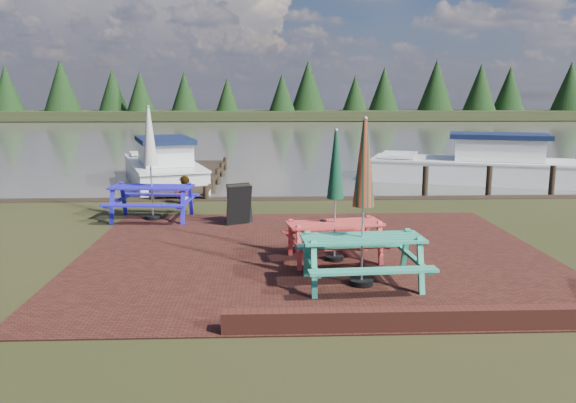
{
  "coord_description": "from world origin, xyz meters",
  "views": [
    {
      "loc": [
        -0.91,
        -9.46,
        3.03
      ],
      "look_at": [
        -0.49,
        1.3,
        1.0
      ],
      "focal_mm": 35.0,
      "sensor_mm": 36.0,
      "label": 1
    }
  ],
  "objects_px": {
    "picnic_table_red": "(335,216)",
    "person": "(184,176)",
    "picnic_table_teal": "(363,229)",
    "picnic_table_blue": "(151,181)",
    "jetty": "(197,176)",
    "boat_near": "(477,166)",
    "chalkboard": "(239,204)",
    "boat_jetty": "(163,169)"
  },
  "relations": [
    {
      "from": "chalkboard",
      "to": "person",
      "type": "height_order",
      "value": "person"
    },
    {
      "from": "chalkboard",
      "to": "jetty",
      "type": "bearing_deg",
      "value": 78.88
    },
    {
      "from": "picnic_table_red",
      "to": "person",
      "type": "xyz_separation_m",
      "value": [
        -3.6,
        5.8,
        -0.06
      ]
    },
    {
      "from": "picnic_table_teal",
      "to": "jetty",
      "type": "relative_size",
      "value": 0.3
    },
    {
      "from": "picnic_table_teal",
      "to": "boat_jetty",
      "type": "xyz_separation_m",
      "value": [
        -5.36,
        12.17,
        -0.56
      ]
    },
    {
      "from": "picnic_table_red",
      "to": "chalkboard",
      "type": "distance_m",
      "value": 3.65
    },
    {
      "from": "picnic_table_blue",
      "to": "person",
      "type": "xyz_separation_m",
      "value": [
        0.49,
        2.08,
        -0.18
      ]
    },
    {
      "from": "picnic_table_red",
      "to": "person",
      "type": "distance_m",
      "value": 6.82
    },
    {
      "from": "boat_near",
      "to": "person",
      "type": "height_order",
      "value": "boat_near"
    },
    {
      "from": "picnic_table_blue",
      "to": "chalkboard",
      "type": "height_order",
      "value": "picnic_table_blue"
    },
    {
      "from": "jetty",
      "to": "boat_jetty",
      "type": "distance_m",
      "value": 1.27
    },
    {
      "from": "picnic_table_red",
      "to": "picnic_table_blue",
      "type": "bearing_deg",
      "value": 128.21
    },
    {
      "from": "picnic_table_red",
      "to": "boat_jetty",
      "type": "bearing_deg",
      "value": 105.82
    },
    {
      "from": "picnic_table_blue",
      "to": "chalkboard",
      "type": "xyz_separation_m",
      "value": [
        2.18,
        -0.63,
        -0.48
      ]
    },
    {
      "from": "picnic_table_blue",
      "to": "jetty",
      "type": "relative_size",
      "value": 0.31
    },
    {
      "from": "picnic_table_teal",
      "to": "picnic_table_blue",
      "type": "xyz_separation_m",
      "value": [
        -4.36,
        5.12,
        0.03
      ]
    },
    {
      "from": "picnic_table_teal",
      "to": "jetty",
      "type": "height_order",
      "value": "picnic_table_teal"
    },
    {
      "from": "chalkboard",
      "to": "person",
      "type": "xyz_separation_m",
      "value": [
        -1.69,
        2.71,
        0.3
      ]
    },
    {
      "from": "picnic_table_red",
      "to": "picnic_table_blue",
      "type": "height_order",
      "value": "picnic_table_blue"
    },
    {
      "from": "boat_near",
      "to": "person",
      "type": "relative_size",
      "value": 4.97
    },
    {
      "from": "boat_near",
      "to": "person",
      "type": "distance_m",
      "value": 11.49
    },
    {
      "from": "picnic_table_blue",
      "to": "chalkboard",
      "type": "bearing_deg",
      "value": -10.89
    },
    {
      "from": "picnic_table_red",
      "to": "person",
      "type": "relative_size",
      "value": 1.53
    },
    {
      "from": "picnic_table_teal",
      "to": "chalkboard",
      "type": "bearing_deg",
      "value": 112.1
    },
    {
      "from": "picnic_table_blue",
      "to": "jetty",
      "type": "bearing_deg",
      "value": 93.34
    },
    {
      "from": "chalkboard",
      "to": "picnic_table_red",
      "type": "bearing_deg",
      "value": -83.79
    },
    {
      "from": "picnic_table_teal",
      "to": "chalkboard",
      "type": "xyz_separation_m",
      "value": [
        -2.18,
        4.49,
        -0.45
      ]
    },
    {
      "from": "chalkboard",
      "to": "jetty",
      "type": "distance_m",
      "value": 7.86
    },
    {
      "from": "picnic_table_teal",
      "to": "person",
      "type": "height_order",
      "value": "picnic_table_teal"
    },
    {
      "from": "picnic_table_red",
      "to": "chalkboard",
      "type": "relative_size",
      "value": 2.53
    },
    {
      "from": "picnic_table_teal",
      "to": "boat_near",
      "type": "relative_size",
      "value": 0.34
    },
    {
      "from": "boat_jetty",
      "to": "boat_near",
      "type": "relative_size",
      "value": 0.89
    },
    {
      "from": "chalkboard",
      "to": "person",
      "type": "relative_size",
      "value": 0.6
    },
    {
      "from": "picnic_table_blue",
      "to": "boat_near",
      "type": "relative_size",
      "value": 0.35
    },
    {
      "from": "picnic_table_red",
      "to": "person",
      "type": "bearing_deg",
      "value": 112.36
    },
    {
      "from": "picnic_table_red",
      "to": "jetty",
      "type": "xyz_separation_m",
      "value": [
        -3.85,
        10.7,
        -0.74
      ]
    },
    {
      "from": "picnic_table_red",
      "to": "jetty",
      "type": "height_order",
      "value": "picnic_table_red"
    },
    {
      "from": "chalkboard",
      "to": "jetty",
      "type": "relative_size",
      "value": 0.11
    },
    {
      "from": "picnic_table_red",
      "to": "picnic_table_blue",
      "type": "xyz_separation_m",
      "value": [
        -4.08,
        3.72,
        0.12
      ]
    },
    {
      "from": "chalkboard",
      "to": "boat_near",
      "type": "height_order",
      "value": "boat_near"
    },
    {
      "from": "picnic_table_blue",
      "to": "boat_jetty",
      "type": "height_order",
      "value": "picnic_table_blue"
    },
    {
      "from": "boat_jetty",
      "to": "picnic_table_red",
      "type": "bearing_deg",
      "value": -82.43
    }
  ]
}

